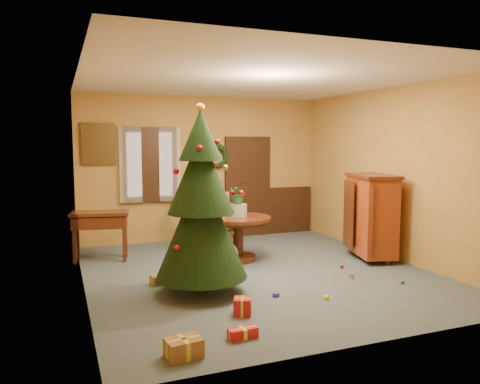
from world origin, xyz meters
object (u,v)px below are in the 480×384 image
dining_table (238,230)px  christmas_tree (201,205)px  sideboard (371,214)px  writing_desk (100,224)px  chair_near (214,226)px

dining_table → christmas_tree: 1.88m
sideboard → dining_table: bearing=162.1°
writing_desk → sideboard: sideboard is taller
dining_table → sideboard: bearing=-17.9°
dining_table → writing_desk: (-2.15, 0.84, 0.10)m
chair_near → christmas_tree: (-0.70, -1.64, 0.61)m
chair_near → sideboard: bearing=-20.1°
christmas_tree → dining_table: bearing=53.1°
dining_table → chair_near: bearing=148.0°
dining_table → chair_near: 0.42m
dining_table → sideboard: sideboard is taller
chair_near → christmas_tree: bearing=-113.3°
chair_near → writing_desk: 1.90m
sideboard → christmas_tree: bearing=-167.4°
writing_desk → sideboard: (4.30, -1.54, 0.15)m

